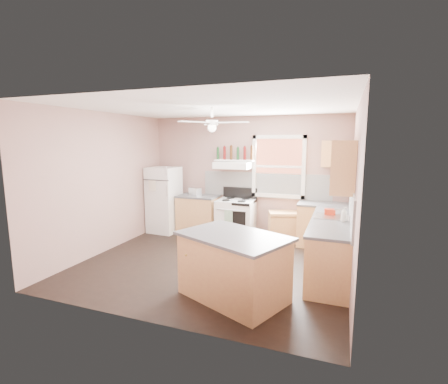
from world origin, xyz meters
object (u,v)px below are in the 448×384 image
(stove, at_px, (236,219))
(toaster, at_px, (195,192))
(island, at_px, (234,268))
(cart, at_px, (284,227))
(refrigerator, at_px, (164,200))

(stove, bearing_deg, toaster, 176.69)
(stove, distance_m, island, 2.83)
(toaster, xyz_separation_m, cart, (2.07, 0.09, -0.66))
(refrigerator, relative_size, toaster, 5.52)
(toaster, height_order, cart, toaster)
(cart, bearing_deg, refrigerator, 165.35)
(toaster, relative_size, stove, 0.33)
(toaster, relative_size, cart, 0.43)
(stove, distance_m, cart, 1.08)
(stove, bearing_deg, refrigerator, -178.69)
(refrigerator, bearing_deg, cart, 7.65)
(refrigerator, xyz_separation_m, island, (2.61, -2.58, -0.34))
(refrigerator, relative_size, island, 1.13)
(refrigerator, height_order, island, refrigerator)
(refrigerator, bearing_deg, toaster, 12.96)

